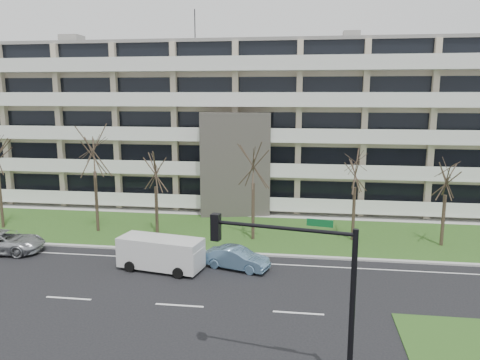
# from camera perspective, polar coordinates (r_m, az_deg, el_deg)

# --- Properties ---
(ground) EXTENTS (160.00, 160.00, 0.00)m
(ground) POSITION_cam_1_polar(r_m,az_deg,el_deg) (24.76, -7.39, -14.92)
(ground) COLOR black
(ground) RESTS_ON ground
(grass_verge) EXTENTS (90.00, 10.00, 0.06)m
(grass_verge) POSITION_cam_1_polar(r_m,az_deg,el_deg) (36.62, -1.98, -6.27)
(grass_verge) COLOR #284E1A
(grass_verge) RESTS_ON ground
(curb) EXTENTS (90.00, 0.35, 0.12)m
(curb) POSITION_cam_1_polar(r_m,az_deg,el_deg) (31.94, -3.56, -8.78)
(curb) COLOR #B2B2AD
(curb) RESTS_ON ground
(sidewalk) EXTENTS (90.00, 2.00, 0.08)m
(sidewalk) POSITION_cam_1_polar(r_m,az_deg,el_deg) (41.84, -0.67, -4.11)
(sidewalk) COLOR #B2B2AD
(sidewalk) RESTS_ON ground
(lane_edge_line) EXTENTS (90.00, 0.12, 0.01)m
(lane_edge_line) POSITION_cam_1_polar(r_m,az_deg,el_deg) (30.57, -4.13, -9.79)
(lane_edge_line) COLOR white
(lane_edge_line) RESTS_ON ground
(apartment_building) EXTENTS (60.50, 15.10, 18.75)m
(apartment_building) POSITION_cam_1_polar(r_m,az_deg,el_deg) (47.33, 0.56, 6.90)
(apartment_building) COLOR #C1B596
(apartment_building) RESTS_ON ground
(silver_pickup) EXTENTS (5.49, 2.81, 1.48)m
(silver_pickup) POSITION_cam_1_polar(r_m,az_deg,el_deg) (35.60, -26.85, -6.73)
(silver_pickup) COLOR #B0B3B8
(silver_pickup) RESTS_ON ground
(blue_sedan) EXTENTS (4.26, 2.49, 1.33)m
(blue_sedan) POSITION_cam_1_polar(r_m,az_deg,el_deg) (29.02, -0.42, -9.51)
(blue_sedan) COLOR #6E98BE
(blue_sedan) RESTS_ON ground
(white_van) EXTENTS (5.38, 2.80, 1.99)m
(white_van) POSITION_cam_1_polar(r_m,az_deg,el_deg) (29.07, -9.52, -8.52)
(white_van) COLOR silver
(white_van) RESTS_ON ground
(traffic_signal) EXTENTS (5.39, 1.32, 6.33)m
(traffic_signal) POSITION_cam_1_polar(r_m,az_deg,el_deg) (17.18, 7.58, -11.83)
(traffic_signal) COLOR black
(traffic_signal) RESTS_ON ground
(tree_2) EXTENTS (4.24, 4.24, 8.47)m
(tree_2) POSITION_cam_1_polar(r_m,az_deg,el_deg) (37.03, -17.44, 3.82)
(tree_2) COLOR #382B21
(tree_2) RESTS_ON ground
(tree_3) EXTENTS (3.37, 3.37, 6.75)m
(tree_3) POSITION_cam_1_polar(r_m,az_deg,el_deg) (35.04, -10.30, 1.55)
(tree_3) COLOR #382B21
(tree_3) RESTS_ON ground
(tree_4) EXTENTS (3.79, 3.79, 7.58)m
(tree_4) POSITION_cam_1_polar(r_m,az_deg,el_deg) (33.38, 1.64, 2.40)
(tree_4) COLOR #382B21
(tree_4) RESTS_ON ground
(tree_5) EXTENTS (3.56, 3.56, 7.12)m
(tree_5) POSITION_cam_1_polar(r_m,az_deg,el_deg) (34.20, 13.93, 1.68)
(tree_5) COLOR #382B21
(tree_5) RESTS_ON ground
(tree_6) EXTENTS (3.29, 3.29, 6.58)m
(tree_6) POSITION_cam_1_polar(r_m,az_deg,el_deg) (35.07, 23.90, 0.60)
(tree_6) COLOR #382B21
(tree_6) RESTS_ON ground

